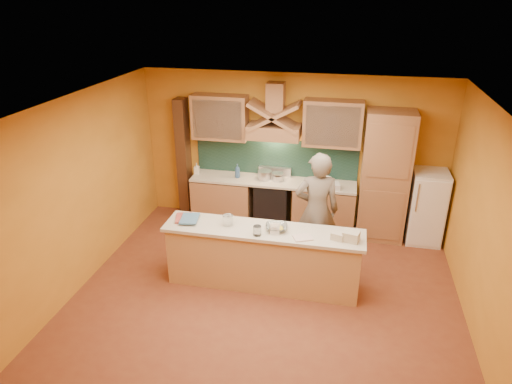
% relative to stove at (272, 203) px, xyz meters
% --- Properties ---
extents(floor, '(5.50, 5.00, 0.01)m').
position_rel_stove_xyz_m(floor, '(0.30, -2.20, -0.45)').
color(floor, brown).
rests_on(floor, ground).
extents(ceiling, '(5.50, 5.00, 0.01)m').
position_rel_stove_xyz_m(ceiling, '(0.30, -2.20, 2.35)').
color(ceiling, white).
rests_on(ceiling, wall_back).
extents(wall_back, '(5.50, 0.02, 2.80)m').
position_rel_stove_xyz_m(wall_back, '(0.30, 0.30, 0.95)').
color(wall_back, orange).
rests_on(wall_back, floor).
extents(wall_front, '(5.50, 0.02, 2.80)m').
position_rel_stove_xyz_m(wall_front, '(0.30, -4.70, 0.95)').
color(wall_front, orange).
rests_on(wall_front, floor).
extents(wall_left, '(0.02, 5.00, 2.80)m').
position_rel_stove_xyz_m(wall_left, '(-2.45, -2.20, 0.95)').
color(wall_left, orange).
rests_on(wall_left, floor).
extents(wall_right, '(0.02, 5.00, 2.80)m').
position_rel_stove_xyz_m(wall_right, '(3.05, -2.20, 0.95)').
color(wall_right, orange).
rests_on(wall_right, floor).
extents(base_cabinet_left, '(1.10, 0.60, 0.86)m').
position_rel_stove_xyz_m(base_cabinet_left, '(-0.95, 0.00, -0.02)').
color(base_cabinet_left, '#A06F49').
rests_on(base_cabinet_left, floor).
extents(base_cabinet_right, '(1.10, 0.60, 0.86)m').
position_rel_stove_xyz_m(base_cabinet_right, '(0.95, 0.00, -0.02)').
color(base_cabinet_right, '#A06F49').
rests_on(base_cabinet_right, floor).
extents(counter_top, '(3.00, 0.62, 0.04)m').
position_rel_stove_xyz_m(counter_top, '(-0.00, 0.00, 0.45)').
color(counter_top, beige).
rests_on(counter_top, base_cabinet_left).
extents(stove, '(0.60, 0.58, 0.90)m').
position_rel_stove_xyz_m(stove, '(0.00, 0.00, 0.00)').
color(stove, black).
rests_on(stove, floor).
extents(backsplash, '(3.00, 0.03, 0.70)m').
position_rel_stove_xyz_m(backsplash, '(-0.00, 0.28, 0.80)').
color(backsplash, '#16312B').
rests_on(backsplash, wall_back).
extents(range_hood, '(0.92, 0.50, 0.24)m').
position_rel_stove_xyz_m(range_hood, '(0.00, 0.05, 1.37)').
color(range_hood, '#A06F49').
rests_on(range_hood, wall_back).
extents(hood_chimney, '(0.30, 0.30, 0.50)m').
position_rel_stove_xyz_m(hood_chimney, '(0.00, 0.15, 1.95)').
color(hood_chimney, '#A06F49').
rests_on(hood_chimney, wall_back).
extents(upper_cabinet_left, '(1.00, 0.35, 0.80)m').
position_rel_stove_xyz_m(upper_cabinet_left, '(-1.00, 0.12, 1.55)').
color(upper_cabinet_left, '#A06F49').
rests_on(upper_cabinet_left, wall_back).
extents(upper_cabinet_right, '(1.00, 0.35, 0.80)m').
position_rel_stove_xyz_m(upper_cabinet_right, '(1.00, 0.12, 1.55)').
color(upper_cabinet_right, '#A06F49').
rests_on(upper_cabinet_right, wall_back).
extents(pantry_column, '(0.80, 0.60, 2.30)m').
position_rel_stove_xyz_m(pantry_column, '(1.95, 0.00, 0.70)').
color(pantry_column, '#A06F49').
rests_on(pantry_column, floor).
extents(fridge, '(0.58, 0.60, 1.30)m').
position_rel_stove_xyz_m(fridge, '(2.70, 0.00, 0.20)').
color(fridge, white).
rests_on(fridge, floor).
extents(trim_column_left, '(0.20, 0.30, 2.30)m').
position_rel_stove_xyz_m(trim_column_left, '(-1.75, 0.15, 0.70)').
color(trim_column_left, '#472816').
rests_on(trim_column_left, floor).
extents(island_body, '(2.80, 0.55, 0.88)m').
position_rel_stove_xyz_m(island_body, '(0.20, -1.90, -0.01)').
color(island_body, tan).
rests_on(island_body, floor).
extents(island_top, '(2.90, 0.62, 0.05)m').
position_rel_stove_xyz_m(island_top, '(0.20, -1.90, 0.47)').
color(island_top, beige).
rests_on(island_top, island_body).
extents(person, '(0.76, 0.57, 1.90)m').
position_rel_stove_xyz_m(person, '(0.90, -1.15, 0.50)').
color(person, '#70665B').
rests_on(person, floor).
extents(pot_large, '(0.28, 0.28, 0.17)m').
position_rel_stove_xyz_m(pot_large, '(-0.15, 0.02, 0.53)').
color(pot_large, '#B6B5BD').
rests_on(pot_large, stove).
extents(pot_small, '(0.28, 0.28, 0.12)m').
position_rel_stove_xyz_m(pot_small, '(0.09, 0.01, 0.51)').
color(pot_small, silver).
rests_on(pot_small, stove).
extents(soap_bottle_a, '(0.11, 0.11, 0.21)m').
position_rel_stove_xyz_m(soap_bottle_a, '(-1.45, 0.01, 0.58)').
color(soap_bottle_a, beige).
rests_on(soap_bottle_a, counter_top).
extents(soap_bottle_b, '(0.13, 0.13, 0.26)m').
position_rel_stove_xyz_m(soap_bottle_b, '(-0.66, -0.01, 0.60)').
color(soap_bottle_b, '#305285').
rests_on(soap_bottle_b, counter_top).
extents(bowl_back, '(0.26, 0.26, 0.08)m').
position_rel_stove_xyz_m(bowl_back, '(0.93, 0.12, 0.51)').
color(bowl_back, silver).
rests_on(bowl_back, counter_top).
extents(dish_rack, '(0.33, 0.28, 0.10)m').
position_rel_stove_xyz_m(dish_rack, '(1.06, -0.17, 0.52)').
color(dish_rack, silver).
rests_on(dish_rack, counter_top).
extents(book_lower, '(0.32, 0.38, 0.03)m').
position_rel_stove_xyz_m(book_lower, '(-1.14, -1.87, 0.51)').
color(book_lower, '#A04139').
rests_on(book_lower, island_top).
extents(book_upper, '(0.31, 0.38, 0.03)m').
position_rel_stove_xyz_m(book_upper, '(-1.05, -1.90, 0.53)').
color(book_upper, '#41698F').
rests_on(book_upper, island_top).
extents(jar_large, '(0.18, 0.18, 0.15)m').
position_rel_stove_xyz_m(jar_large, '(-0.33, -1.88, 0.57)').
color(jar_large, white).
rests_on(jar_large, island_top).
extents(jar_small, '(0.15, 0.15, 0.14)m').
position_rel_stove_xyz_m(jar_small, '(0.15, -2.09, 0.57)').
color(jar_small, silver).
rests_on(jar_small, island_top).
extents(kitchen_scale, '(0.14, 0.14, 0.11)m').
position_rel_stove_xyz_m(kitchen_scale, '(0.38, -1.97, 0.55)').
color(kitchen_scale, white).
rests_on(kitchen_scale, island_top).
extents(mixing_bowl, '(0.37, 0.37, 0.08)m').
position_rel_stove_xyz_m(mixing_bowl, '(0.39, -1.88, 0.53)').
color(mixing_bowl, white).
rests_on(mixing_bowl, island_top).
extents(cloth, '(0.31, 0.28, 0.02)m').
position_rel_stove_xyz_m(cloth, '(0.79, -2.04, 0.50)').
color(cloth, beige).
rests_on(cloth, island_top).
extents(grocery_bag_a, '(0.25, 0.22, 0.14)m').
position_rel_stove_xyz_m(grocery_bag_a, '(1.44, -1.97, 0.57)').
color(grocery_bag_a, beige).
rests_on(grocery_bag_a, island_top).
extents(grocery_bag_b, '(0.20, 0.18, 0.11)m').
position_rel_stove_xyz_m(grocery_bag_b, '(1.26, -1.97, 0.55)').
color(grocery_bag_b, beige).
rests_on(grocery_bag_b, island_top).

